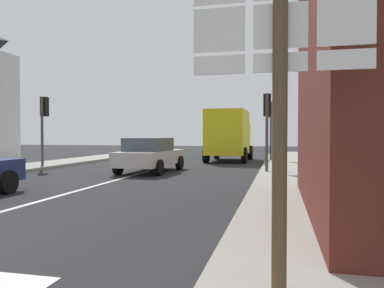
# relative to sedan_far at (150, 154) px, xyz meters

# --- Properties ---
(ground_plane) EXTENTS (80.00, 80.00, 0.00)m
(ground_plane) POSITION_rel_sedan_far_xyz_m (-0.20, -1.67, -0.76)
(ground_plane) COLOR #232326
(sidewalk_right) EXTENTS (2.42, 44.00, 0.14)m
(sidewalk_right) POSITION_rel_sedan_far_xyz_m (5.82, -3.67, -0.69)
(sidewalk_right) COLOR gray
(sidewalk_right) RESTS_ON ground
(lane_centre_stripe) EXTENTS (0.16, 12.00, 0.01)m
(lane_centre_stripe) POSITION_rel_sedan_far_xyz_m (-0.20, -5.67, -0.75)
(lane_centre_stripe) COLOR silver
(lane_centre_stripe) RESTS_ON ground
(sedan_far) EXTENTS (2.12, 4.27, 1.47)m
(sedan_far) POSITION_rel_sedan_far_xyz_m (0.00, 0.00, 0.00)
(sedan_far) COLOR beige
(sedan_far) RESTS_ON ground
(delivery_truck) EXTENTS (2.57, 5.04, 3.05)m
(delivery_truck) POSITION_rel_sedan_far_xyz_m (2.41, 7.45, 0.89)
(delivery_truck) COLOR yellow
(delivery_truck) RESTS_ON ground
(route_sign_post) EXTENTS (1.66, 0.14, 3.20)m
(route_sign_post) POSITION_rel_sedan_far_xyz_m (5.41, -11.66, 1.24)
(route_sign_post) COLOR brown
(route_sign_post) RESTS_ON ground
(traffic_light_far_right) EXTENTS (0.30, 0.49, 3.52)m
(traffic_light_far_right) POSITION_rel_sedan_far_xyz_m (4.91, 7.14, 1.85)
(traffic_light_far_right) COLOR #47474C
(traffic_light_far_right) RESTS_ON ground
(traffic_light_near_right) EXTENTS (0.30, 0.49, 3.26)m
(traffic_light_near_right) POSITION_rel_sedan_far_xyz_m (4.91, 0.19, 1.65)
(traffic_light_near_right) COLOR #47474C
(traffic_light_near_right) RESTS_ON ground
(traffic_light_near_left) EXTENTS (0.30, 0.49, 3.37)m
(traffic_light_near_left) POSITION_rel_sedan_far_xyz_m (-5.31, 0.24, 1.73)
(traffic_light_near_left) COLOR #47474C
(traffic_light_near_left) RESTS_ON ground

